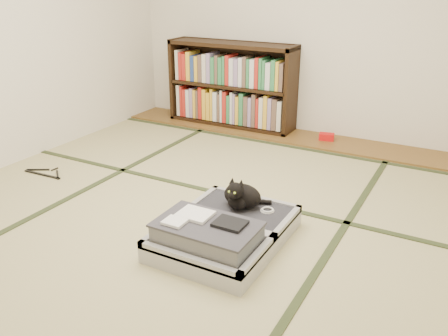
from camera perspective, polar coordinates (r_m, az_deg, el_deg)
The scene contains 10 objects.
floor at distance 3.45m, azimuth -3.55°, elevation -5.64°, with size 4.50×4.50×0.00m, color #BBB97D.
wood_strip at distance 5.11m, azimuth 8.45°, elevation 3.76°, with size 4.00×0.50×0.02m, color brown.
red_item at distance 5.02m, azimuth 12.24°, elevation 3.70°, with size 0.15×0.09×0.07m, color red.
room_shell at distance 3.05m, azimuth -4.23°, elevation 19.43°, with size 4.50×4.50×4.50m.
tatami_borders at distance 3.83m, azimuth 0.38°, elevation -2.56°, with size 4.00×4.50×0.01m.
bookcase at distance 5.36m, azimuth 0.89°, elevation 9.78°, with size 1.46×0.33×0.94m.
suitcase at distance 3.03m, azimuth -0.21°, elevation -7.75°, with size 0.69×0.92×0.27m.
cat at distance 3.20m, azimuth 2.06°, elevation -3.36°, with size 0.31×0.31×0.25m.
cable_coil at distance 3.21m, azimuth 5.24°, elevation -5.08°, with size 0.10×0.10×0.02m.
hanger at distance 4.40m, azimuth -20.72°, elevation -0.59°, with size 0.41×0.20×0.01m.
Camera 1 is at (1.65, -2.56, 1.61)m, focal length 38.00 mm.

